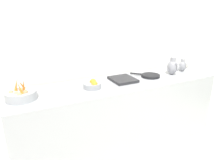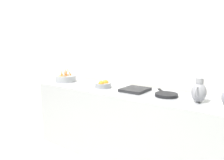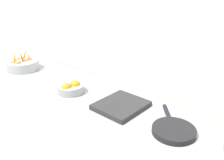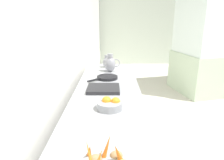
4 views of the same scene
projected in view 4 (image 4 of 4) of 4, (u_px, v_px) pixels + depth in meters
The scene contains 10 objects.
ground_plane at pixel (224, 152), 2.67m from camera, with size 16.46×16.46×0.00m, color beige.
tile_wall_left at pixel (69, 32), 2.44m from camera, with size 0.10×9.42×3.00m, color white.
back_wall_green at pixel (214, 22), 7.28m from camera, with size 8.00×0.10×3.00m, color #B7C1B2.
prep_counter at pixel (108, 132), 2.27m from camera, with size 0.69×2.73×0.92m, color #9EA0A5.
orange_bowl at pixel (110, 104), 1.75m from camera, with size 0.22×0.22×0.10m.
metal_pitcher_tall at pixel (110, 64), 2.92m from camera, with size 0.21×0.15×0.25m.
metal_pitcher_short at pixel (107, 62), 3.18m from camera, with size 0.16×0.11×0.19m.
counter_sink_basin at pixel (103, 89), 2.20m from camera, with size 0.34×0.30×0.04m, color #232326.
skillet_on_counter at pixel (107, 77), 2.60m from camera, with size 0.36×0.33×0.03m.
glass_block_booth at pixel (216, 44), 4.62m from camera, with size 1.91×1.58×2.20m.
Camera 4 is at (-1.43, -2.29, 1.67)m, focal length 33.36 mm.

